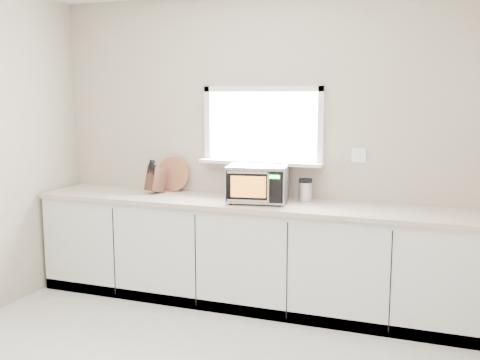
% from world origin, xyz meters
% --- Properties ---
extents(back_wall, '(4.00, 0.17, 2.70)m').
position_xyz_m(back_wall, '(0.00, 2.00, 1.36)').
color(back_wall, '#B1A88D').
rests_on(back_wall, ground).
extents(cabinets, '(3.92, 0.60, 0.88)m').
position_xyz_m(cabinets, '(0.00, 1.70, 0.44)').
color(cabinets, silver).
rests_on(cabinets, ground).
extents(countertop, '(3.92, 0.64, 0.04)m').
position_xyz_m(countertop, '(0.00, 1.69, 0.90)').
color(countertop, beige).
rests_on(countertop, cabinets).
extents(microwave, '(0.55, 0.46, 0.32)m').
position_xyz_m(microwave, '(0.06, 1.69, 1.09)').
color(microwave, black).
rests_on(microwave, countertop).
extents(knife_block, '(0.15, 0.24, 0.32)m').
position_xyz_m(knife_block, '(-0.96, 1.77, 1.06)').
color(knife_block, '#472819').
rests_on(knife_block, countertop).
extents(cutting_board, '(0.33, 0.08, 0.33)m').
position_xyz_m(cutting_board, '(-0.87, 1.94, 1.08)').
color(cutting_board, '#A76340').
rests_on(cutting_board, countertop).
extents(coffee_grinder, '(0.15, 0.15, 0.20)m').
position_xyz_m(coffee_grinder, '(0.43, 1.87, 1.02)').
color(coffee_grinder, silver).
rests_on(coffee_grinder, countertop).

